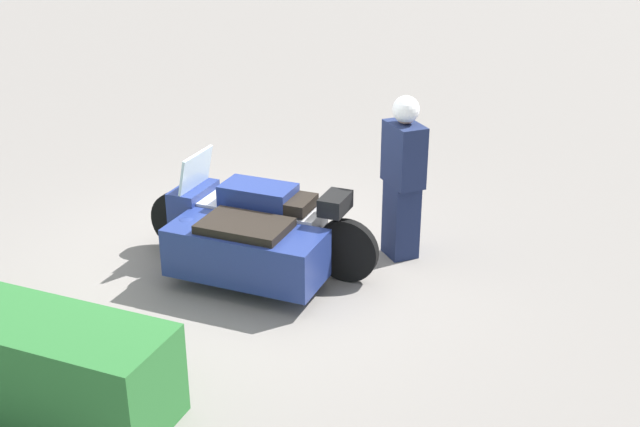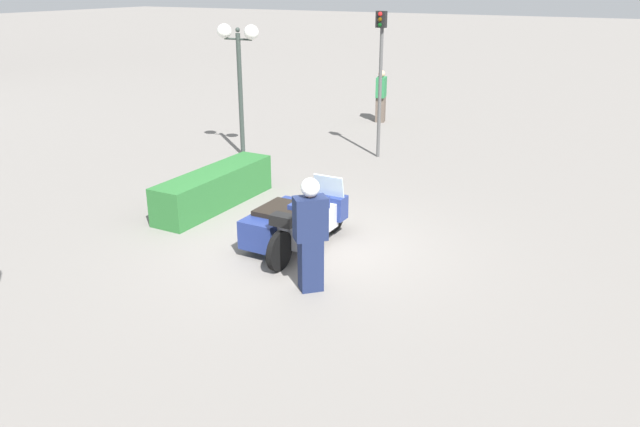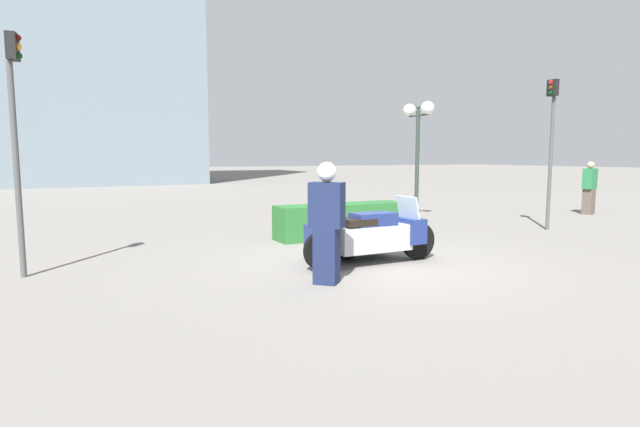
% 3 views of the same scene
% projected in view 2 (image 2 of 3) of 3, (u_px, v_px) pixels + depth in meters
% --- Properties ---
extents(ground_plane, '(160.00, 160.00, 0.00)m').
position_uv_depth(ground_plane, '(306.00, 246.00, 11.19)').
color(ground_plane, slate).
extents(police_motorcycle, '(2.64, 1.19, 1.16)m').
position_uv_depth(police_motorcycle, '(295.00, 220.00, 11.07)').
color(police_motorcycle, black).
rests_on(police_motorcycle, ground).
extents(officer_rider, '(0.55, 0.55, 1.79)m').
position_uv_depth(officer_rider, '(310.00, 232.00, 9.31)').
color(officer_rider, '#192347').
rests_on(officer_rider, ground).
extents(hedge_bush_curbside, '(3.16, 0.75, 0.77)m').
position_uv_depth(hedge_bush_curbside, '(215.00, 189.00, 13.03)').
color(hedge_bush_curbside, '#28662D').
rests_on(hedge_bush_curbside, ground).
extents(twin_lamp_post, '(0.37, 1.22, 3.43)m').
position_uv_depth(twin_lamp_post, '(239.00, 52.00, 16.03)').
color(twin_lamp_post, '#2D3833').
rests_on(twin_lamp_post, ground).
extents(traffic_light_near, '(0.23, 0.27, 3.76)m').
position_uv_depth(traffic_light_near, '(380.00, 65.00, 15.97)').
color(traffic_light_near, '#4C4C4C').
rests_on(traffic_light_near, ground).
extents(pedestrian_bystander, '(0.54, 0.40, 1.71)m').
position_uv_depth(pedestrian_bystander, '(381.00, 96.00, 20.71)').
color(pedestrian_bystander, brown).
rests_on(pedestrian_bystander, ground).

